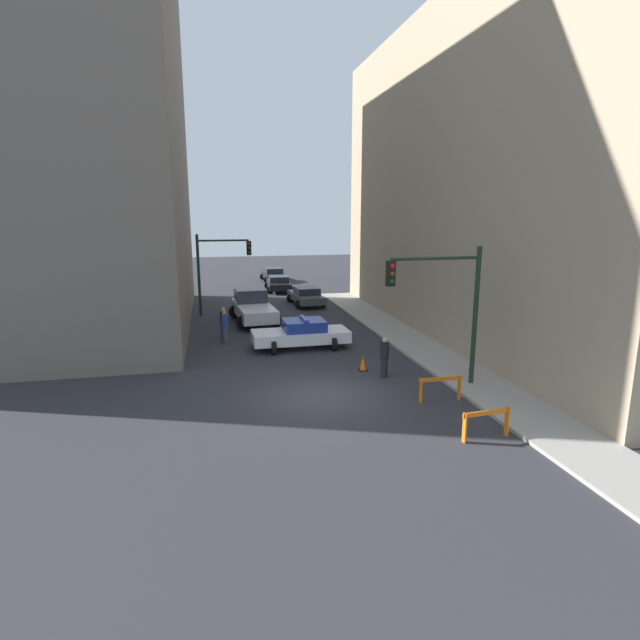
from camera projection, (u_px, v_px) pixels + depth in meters
ground_plane at (320, 396)px, 18.15m from camera, size 120.00×120.00×0.00m
sidewalk_right at (475, 382)px, 19.46m from camera, size 2.40×44.00×0.12m
building_corner_left at (45, 135)px, 26.72m from camera, size 14.00×20.00×21.15m
building_right at (530, 177)px, 26.86m from camera, size 12.00×28.00×16.79m
traffic_light_near at (448, 296)px, 18.22m from camera, size 3.64×0.35×5.20m
traffic_light_far at (216, 263)px, 31.59m from camera, size 3.44×0.35×5.20m
police_car at (301, 334)px, 24.39m from camera, size 4.73×2.41×1.52m
white_truck at (253, 307)px, 30.27m from camera, size 2.92×5.54×1.90m
parked_car_near at (306, 296)px, 35.78m from camera, size 2.45×4.40×1.31m
parked_car_mid at (279, 283)px, 42.04m from camera, size 2.43×4.39×1.31m
parked_car_far at (273, 274)px, 48.19m from camera, size 2.39×4.37×1.31m
pedestrian_crossing at (225, 326)px, 25.38m from camera, size 0.36×0.36×1.66m
pedestrian_corner at (224, 323)px, 26.21m from camera, size 0.46×0.46×1.66m
pedestrian_sidewalk at (384, 357)px, 20.01m from camera, size 0.50×0.50×1.66m
barrier_front at (486, 420)px, 14.53m from camera, size 1.60×0.28×0.90m
barrier_mid at (440, 385)px, 17.45m from camera, size 1.60×0.20×0.90m
traffic_cone at (363, 363)px, 20.97m from camera, size 0.36×0.36×0.66m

